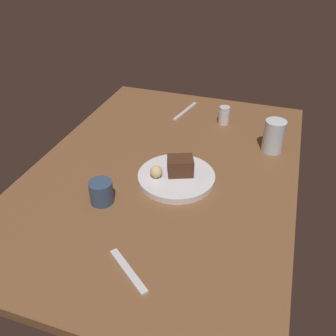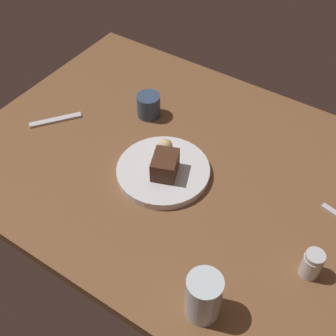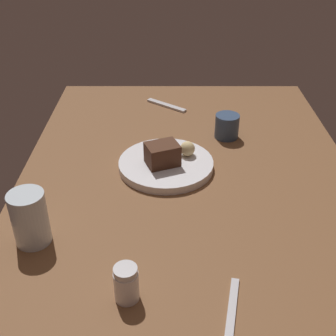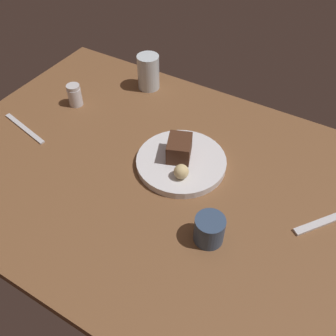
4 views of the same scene
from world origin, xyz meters
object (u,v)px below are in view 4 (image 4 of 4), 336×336
dessert_plate (181,162)px  coffee_cup (209,230)px  water_glass (148,72)px  chocolate_cake_slice (179,148)px  salt_shaker (75,95)px  dessert_spoon (322,222)px  bread_roll (181,172)px  butter_knife (24,128)px

dessert_plate → coffee_cup: coffee_cup is taller
coffee_cup → water_glass: bearing=-44.9°
dessert_plate → chocolate_cake_slice: chocolate_cake_slice is taller
dessert_plate → salt_shaker: bearing=-8.9°
chocolate_cake_slice → salt_shaker: size_ratio=1.11×
salt_shaker → coffee_cup: size_ratio=1.03×
water_glass → dessert_spoon: 70.63cm
chocolate_cake_slice → bread_roll: (-4.22, 6.48, -0.83)cm
salt_shaker → dessert_spoon: salt_shaker is taller
salt_shaker → dessert_spoon: (-79.98, 6.54, -3.14)cm
chocolate_cake_slice → coffee_cup: (-17.90, 18.16, -1.36)cm
chocolate_cake_slice → dessert_spoon: bearing=178.8°
water_glass → dessert_plate: bearing=135.8°
chocolate_cake_slice → water_glass: (26.24, -25.77, 0.96)cm
chocolate_cake_slice → coffee_cup: bearing=134.6°
dessert_plate → coffee_cup: bearing=134.1°
dessert_spoon → coffee_cup: bearing=-13.3°
salt_shaker → coffee_cup: bearing=158.0°
chocolate_cake_slice → butter_knife: 47.98cm
dessert_plate → dessert_spoon: bearing=-179.9°
salt_shaker → dessert_plate: bearing=171.1°
coffee_cup → butter_knife: size_ratio=0.36×
chocolate_cake_slice → coffee_cup: chocolate_cake_slice is taller
salt_shaker → chocolate_cake_slice: bearing=172.1°
dessert_plate → coffee_cup: 24.17cm
water_glass → coffee_cup: size_ratio=1.67×
bread_roll → dessert_spoon: bread_roll is taller
bread_roll → dessert_spoon: 35.38cm
dessert_plate → salt_shaker: salt_shaker is taller
dessert_plate → dessert_spoon: 37.78cm
bread_roll → salt_shaker: (45.24, -12.18, -0.47)cm
salt_shaker → dessert_spoon: size_ratio=0.47×
bread_roll → salt_shaker: salt_shaker is taller
salt_shaker → coffee_cup: salt_shaker is taller
water_glass → dessert_spoon: bearing=157.8°
chocolate_cake_slice → water_glass: size_ratio=0.68×
chocolate_cake_slice → salt_shaker: 41.44cm
water_glass → butter_knife: size_ratio=0.61×
dessert_plate → bread_roll: (-3.04, 5.59, 2.94)cm
bread_roll → coffee_cup: size_ratio=0.56×
water_glass → butter_knife: bearing=61.8°
bread_roll → salt_shaker: size_ratio=0.54×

